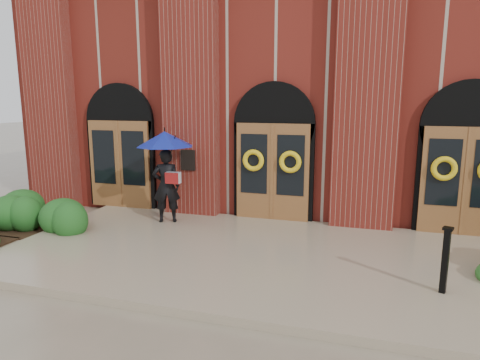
% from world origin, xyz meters
% --- Properties ---
extents(ground, '(90.00, 90.00, 0.00)m').
position_xyz_m(ground, '(0.00, 0.00, 0.00)').
color(ground, gray).
rests_on(ground, ground).
extents(landing, '(10.00, 5.30, 0.15)m').
position_xyz_m(landing, '(0.00, 0.15, 0.07)').
color(landing, gray).
rests_on(landing, ground).
extents(church_building, '(16.20, 12.53, 7.00)m').
position_xyz_m(church_building, '(0.00, 8.78, 3.50)').
color(church_building, maroon).
rests_on(church_building, ground).
extents(man_with_umbrella, '(1.88, 1.88, 2.32)m').
position_xyz_m(man_with_umbrella, '(-2.52, 1.68, 1.77)').
color(man_with_umbrella, black).
rests_on(man_with_umbrella, landing).
extents(metal_post, '(0.19, 0.19, 1.11)m').
position_xyz_m(metal_post, '(3.63, -0.74, 0.73)').
color(metal_post, black).
rests_on(metal_post, landing).
extents(hedge_wall_left, '(3.29, 1.32, 0.84)m').
position_xyz_m(hedge_wall_left, '(-5.25, 0.50, 0.42)').
color(hedge_wall_left, '#1B4B19').
rests_on(hedge_wall_left, ground).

